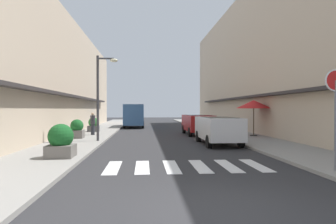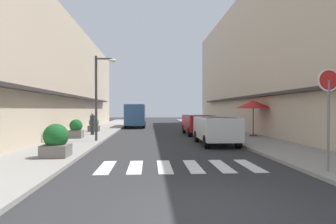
{
  "view_description": "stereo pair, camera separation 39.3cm",
  "coord_description": "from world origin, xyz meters",
  "px_view_note": "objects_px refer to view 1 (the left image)",
  "views": [
    {
      "loc": [
        -1.36,
        -5.17,
        1.9
      ],
      "look_at": [
        0.48,
        17.13,
        1.66
      ],
      "focal_mm": 30.75,
      "sensor_mm": 36.0,
      "label": 1
    },
    {
      "loc": [
        -0.96,
        -5.2,
        1.9
      ],
      "look_at": [
        0.48,
        17.13,
        1.66
      ],
      "focal_mm": 30.75,
      "sensor_mm": 36.0,
      "label": 2
    }
  ],
  "objects_px": {
    "parked_car_near": "(218,127)",
    "street_lamp": "(101,88)",
    "round_street_sign": "(336,93)",
    "planter_far": "(93,125)",
    "planter_midblock": "(77,129)",
    "pedestrian_walking_near": "(93,123)",
    "planter_corner": "(61,141)",
    "parked_car_mid": "(198,122)",
    "delivery_van": "(134,114)",
    "cafe_umbrella": "(254,104)"
  },
  "relations": [
    {
      "from": "parked_car_mid",
      "to": "cafe_umbrella",
      "type": "relative_size",
      "value": 1.78
    },
    {
      "from": "planter_midblock",
      "to": "parked_car_near",
      "type": "bearing_deg",
      "value": -19.97
    },
    {
      "from": "delivery_van",
      "to": "street_lamp",
      "type": "bearing_deg",
      "value": -95.74
    },
    {
      "from": "planter_midblock",
      "to": "pedestrian_walking_near",
      "type": "distance_m",
      "value": 2.3
    },
    {
      "from": "pedestrian_walking_near",
      "to": "planter_corner",
      "type": "bearing_deg",
      "value": -33.29
    },
    {
      "from": "parked_car_near",
      "to": "planter_midblock",
      "type": "height_order",
      "value": "parked_car_near"
    },
    {
      "from": "delivery_van",
      "to": "planter_far",
      "type": "distance_m",
      "value": 7.36
    },
    {
      "from": "parked_car_near",
      "to": "street_lamp",
      "type": "height_order",
      "value": "street_lamp"
    },
    {
      "from": "planter_far",
      "to": "pedestrian_walking_near",
      "type": "bearing_deg",
      "value": -80.95
    },
    {
      "from": "street_lamp",
      "to": "pedestrian_walking_near",
      "type": "relative_size",
      "value": 3.09
    },
    {
      "from": "street_lamp",
      "to": "parked_car_near",
      "type": "bearing_deg",
      "value": -12.08
    },
    {
      "from": "parked_car_mid",
      "to": "street_lamp",
      "type": "bearing_deg",
      "value": -144.17
    },
    {
      "from": "street_lamp",
      "to": "pedestrian_walking_near",
      "type": "xyz_separation_m",
      "value": [
        -1.15,
        3.78,
        -2.15
      ]
    },
    {
      "from": "round_street_sign",
      "to": "pedestrian_walking_near",
      "type": "bearing_deg",
      "value": 126.22
    },
    {
      "from": "round_street_sign",
      "to": "planter_corner",
      "type": "height_order",
      "value": "round_street_sign"
    },
    {
      "from": "round_street_sign",
      "to": "planter_far",
      "type": "relative_size",
      "value": 2.62
    },
    {
      "from": "delivery_van",
      "to": "round_street_sign",
      "type": "relative_size",
      "value": 1.85
    },
    {
      "from": "parked_car_near",
      "to": "parked_car_mid",
      "type": "bearing_deg",
      "value": 90.0
    },
    {
      "from": "planter_far",
      "to": "cafe_umbrella",
      "type": "bearing_deg",
      "value": -22.06
    },
    {
      "from": "street_lamp",
      "to": "planter_corner",
      "type": "xyz_separation_m",
      "value": [
        -0.68,
        -5.48,
        -2.37
      ]
    },
    {
      "from": "planter_midblock",
      "to": "pedestrian_walking_near",
      "type": "xyz_separation_m",
      "value": [
        0.56,
        2.22,
        0.24
      ]
    },
    {
      "from": "delivery_van",
      "to": "round_street_sign",
      "type": "xyz_separation_m",
      "value": [
        6.52,
        -21.97,
        0.95
      ]
    },
    {
      "from": "parked_car_mid",
      "to": "planter_corner",
      "type": "xyz_separation_m",
      "value": [
        -6.98,
        -10.03,
        -0.22
      ]
    },
    {
      "from": "street_lamp",
      "to": "planter_far",
      "type": "relative_size",
      "value": 4.28
    },
    {
      "from": "cafe_umbrella",
      "to": "parked_car_near",
      "type": "bearing_deg",
      "value": -133.19
    },
    {
      "from": "planter_corner",
      "to": "round_street_sign",
      "type": "bearing_deg",
      "value": -19.63
    },
    {
      "from": "parked_car_mid",
      "to": "round_street_sign",
      "type": "xyz_separation_m",
      "value": [
        1.56,
        -13.08,
        1.44
      ]
    },
    {
      "from": "parked_car_near",
      "to": "delivery_van",
      "type": "xyz_separation_m",
      "value": [
        -4.96,
        14.8,
        0.48
      ]
    },
    {
      "from": "parked_car_mid",
      "to": "round_street_sign",
      "type": "height_order",
      "value": "round_street_sign"
    },
    {
      "from": "round_street_sign",
      "to": "delivery_van",
      "type": "bearing_deg",
      "value": 106.52
    },
    {
      "from": "street_lamp",
      "to": "pedestrian_walking_near",
      "type": "bearing_deg",
      "value": 106.89
    },
    {
      "from": "street_lamp",
      "to": "planter_far",
      "type": "xyz_separation_m",
      "value": [
        -1.62,
        6.75,
        -2.42
      ]
    },
    {
      "from": "round_street_sign",
      "to": "parked_car_mid",
      "type": "bearing_deg",
      "value": 96.8
    },
    {
      "from": "parked_car_near",
      "to": "pedestrian_walking_near",
      "type": "distance_m",
      "value": 9.05
    },
    {
      "from": "delivery_van",
      "to": "round_street_sign",
      "type": "distance_m",
      "value": 22.94
    },
    {
      "from": "cafe_umbrella",
      "to": "street_lamp",
      "type": "bearing_deg",
      "value": -167.18
    },
    {
      "from": "street_lamp",
      "to": "planter_corner",
      "type": "relative_size",
      "value": 3.86
    },
    {
      "from": "delivery_van",
      "to": "planter_corner",
      "type": "height_order",
      "value": "delivery_van"
    },
    {
      "from": "parked_car_near",
      "to": "parked_car_mid",
      "type": "height_order",
      "value": "same"
    },
    {
      "from": "round_street_sign",
      "to": "planter_midblock",
      "type": "height_order",
      "value": "round_street_sign"
    },
    {
      "from": "planter_corner",
      "to": "delivery_van",
      "type": "bearing_deg",
      "value": 83.88
    },
    {
      "from": "planter_far",
      "to": "pedestrian_walking_near",
      "type": "height_order",
      "value": "pedestrian_walking_near"
    },
    {
      "from": "parked_car_near",
      "to": "planter_corner",
      "type": "distance_m",
      "value": 8.12
    },
    {
      "from": "parked_car_mid",
      "to": "planter_midblock",
      "type": "relative_size",
      "value": 3.68
    },
    {
      "from": "planter_corner",
      "to": "pedestrian_walking_near",
      "type": "xyz_separation_m",
      "value": [
        -0.47,
        9.26,
        0.22
      ]
    },
    {
      "from": "round_street_sign",
      "to": "planter_midblock",
      "type": "xyz_separation_m",
      "value": [
        -9.58,
        10.09,
        -1.68
      ]
    },
    {
      "from": "round_street_sign",
      "to": "planter_far",
      "type": "xyz_separation_m",
      "value": [
        -9.49,
        15.28,
        -1.71
      ]
    },
    {
      "from": "parked_car_near",
      "to": "planter_far",
      "type": "xyz_separation_m",
      "value": [
        -7.93,
        8.1,
        -0.27
      ]
    },
    {
      "from": "parked_car_near",
      "to": "round_street_sign",
      "type": "xyz_separation_m",
      "value": [
        1.56,
        -7.18,
        1.44
      ]
    },
    {
      "from": "cafe_umbrella",
      "to": "planter_corner",
      "type": "distance_m",
      "value": 12.94
    }
  ]
}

